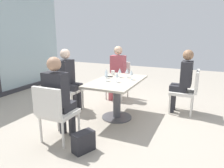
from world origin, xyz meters
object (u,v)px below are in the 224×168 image
person_far_right (117,70)px  coffee_cup (113,73)px  wine_glass_0 (131,73)px  wine_glass_1 (106,71)px  person_near_window (69,77)px  person_front_right (183,78)px  person_far_left (59,95)px  chair_front_right (188,89)px  chair_near_window (65,86)px  wine_glass_3 (120,71)px  wine_glass_4 (106,74)px  dining_table_main (117,90)px  chair_far_right (119,78)px  cell_phone_on_table (109,77)px  handbag_0 (83,142)px  wine_glass_2 (117,75)px  chair_far_left (55,110)px  wine_glass_5 (127,71)px

person_far_right → coffee_cup: person_far_right is taller
wine_glass_0 → wine_glass_1: (-0.05, 0.49, 0.00)m
person_near_window → person_front_right: size_ratio=1.00×
person_far_left → person_front_right: 2.43m
chair_front_right → wine_glass_0: bearing=124.0°
chair_near_window → person_near_window: (-0.00, -0.11, 0.20)m
wine_glass_3 → wine_glass_4: bearing=165.2°
dining_table_main → person_front_right: bearing=-52.9°
dining_table_main → wine_glass_1: (0.11, 0.27, 0.32)m
dining_table_main → chair_far_right: size_ratio=1.53×
cell_phone_on_table → wine_glass_4: bearing=-171.8°
wine_glass_0 → wine_glass_1: same height
dining_table_main → handbag_0: size_ratio=4.44×
dining_table_main → wine_glass_0: size_ratio=7.21×
wine_glass_1 → wine_glass_2: bearing=-127.0°
chair_far_right → wine_glass_2: size_ratio=4.70×
wine_glass_1 → chair_near_window: bearing=96.9°
person_front_right → wine_glass_3: (-0.55, 1.11, 0.16)m
person_far_right → wine_glass_1: 1.01m
wine_glass_3 → chair_far_left: bearing=164.2°
chair_far_left → wine_glass_4: 1.16m
wine_glass_4 → handbag_0: wine_glass_4 is taller
chair_near_window → cell_phone_on_table: bearing=-76.5°
chair_near_window → chair_front_right: same height
chair_far_right → person_far_left: (-2.28, -0.00, 0.20)m
person_near_window → chair_far_left: bearing=-153.2°
wine_glass_2 → wine_glass_5: 0.44m
cell_phone_on_table → handbag_0: size_ratio=0.48×
wine_glass_0 → handbag_0: wine_glass_0 is taller
wine_glass_4 → coffee_cup: size_ratio=2.06×
person_far_right → wine_glass_1: (-0.98, -0.19, 0.16)m
person_far_right → wine_glass_5: 0.97m
chair_far_left → wine_glass_5: (1.50, -0.54, 0.37)m
chair_far_right → person_far_right: 0.23m
wine_glass_5 → cell_phone_on_table: bearing=103.7°
chair_near_window → person_far_left: (-1.09, -0.71, 0.20)m
chair_far_right → person_near_window: bearing=153.2°
chair_front_right → person_far_right: (0.28, 1.63, 0.20)m
coffee_cup → handbag_0: size_ratio=0.30×
chair_near_window → wine_glass_2: (-0.13, -1.23, 0.37)m
wine_glass_2 → coffee_cup: wine_glass_2 is taller
wine_glass_2 → coffee_cup: (0.56, 0.32, -0.09)m
person_front_right → wine_glass_4: person_front_right is taller
person_far_left → dining_table_main: bearing=-22.9°
wine_glass_1 → wine_glass_5: 0.40m
coffee_cup → dining_table_main: bearing=-147.4°
wine_glass_1 → wine_glass_2: size_ratio=1.00×
cell_phone_on_table → coffee_cup: bearing=-5.9°
dining_table_main → wine_glass_0: wine_glass_0 is taller
person_near_window → wine_glass_0: person_near_window is taller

